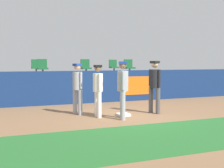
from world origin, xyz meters
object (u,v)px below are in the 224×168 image
at_px(player_fielder_home, 98,87).
at_px(first_base, 123,115).
at_px(seat_back_right, 114,66).
at_px(seat_front_left, 43,67).
at_px(seat_front_center, 86,67).
at_px(player_runner_visitor, 123,86).
at_px(seat_front_right, 129,66).
at_px(player_umpire, 155,83).
at_px(player_coach_visitor, 77,85).
at_px(seat_back_left, 36,66).

bearing_deg(player_fielder_home, first_base, 84.11).
bearing_deg(seat_back_right, first_base, -109.49).
relative_size(seat_back_right, seat_front_left, 1.00).
bearing_deg(seat_back_right, seat_front_center, -140.68).
bearing_deg(player_runner_visitor, first_base, 175.71).
distance_m(first_base, seat_front_right, 5.68).
height_order(first_base, player_umpire, player_umpire).
height_order(first_base, seat_front_left, seat_front_left).
xyz_separation_m(player_coach_visitor, seat_front_right, (3.84, 4.06, 0.56)).
xyz_separation_m(seat_front_right, seat_front_left, (-4.41, -0.00, -0.00)).
height_order(player_fielder_home, player_coach_visitor, player_coach_visitor).
bearing_deg(seat_back_left, player_umpire, -64.30).
relative_size(seat_back_right, seat_front_right, 1.00).
bearing_deg(seat_back_right, seat_back_left, -180.00).
relative_size(first_base, player_umpire, 0.22).
bearing_deg(player_umpire, seat_front_left, -165.73).
relative_size(seat_front_center, seat_back_left, 1.00).
height_order(player_coach_visitor, player_umpire, player_umpire).
xyz_separation_m(seat_back_left, seat_front_left, (0.06, -1.80, -0.00)).
relative_size(player_umpire, seat_front_left, 2.19).
distance_m(first_base, seat_back_left, 7.12).
bearing_deg(seat_back_right, player_coach_visitor, -122.32).
bearing_deg(seat_front_center, player_coach_visitor, -110.39).
relative_size(first_base, player_runner_visitor, 0.22).
relative_size(player_runner_visitor, player_coach_visitor, 1.04).
height_order(first_base, player_coach_visitor, player_coach_visitor).
distance_m(player_fielder_home, seat_front_right, 5.83).
bearing_deg(seat_back_left, seat_front_center, -40.09).
height_order(player_runner_visitor, seat_front_center, seat_front_center).
xyz_separation_m(first_base, seat_front_left, (-1.91, 4.87, 1.53)).
height_order(seat_back_right, seat_back_left, same).
relative_size(seat_front_right, seat_front_left, 1.00).
xyz_separation_m(first_base, player_coach_visitor, (-1.35, 0.81, 0.97)).
bearing_deg(seat_front_center, player_runner_visitor, -94.31).
bearing_deg(player_fielder_home, seat_front_right, 147.52).
bearing_deg(player_coach_visitor, first_base, 38.93).
xyz_separation_m(player_runner_visitor, player_umpire, (1.46, 0.55, 0.01)).
relative_size(first_base, seat_back_right, 0.48).
relative_size(player_runner_visitor, seat_back_right, 2.16).
distance_m(seat_front_right, seat_front_left, 4.41).
height_order(first_base, seat_back_right, seat_back_right).
distance_m(player_fielder_home, player_runner_visitor, 0.88).
xyz_separation_m(player_fielder_home, seat_front_left, (-1.07, 4.74, 0.59)).
bearing_deg(seat_front_right, player_coach_visitor, -133.41).
height_order(player_fielder_home, seat_back_right, seat_back_right).
relative_size(player_fielder_home, player_runner_visitor, 0.94).
bearing_deg(player_runner_visitor, seat_front_right, 174.01).
distance_m(player_umpire, seat_back_left, 7.38).
bearing_deg(first_base, player_runner_visitor, -115.26).
distance_m(seat_back_right, seat_back_left, 4.34).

